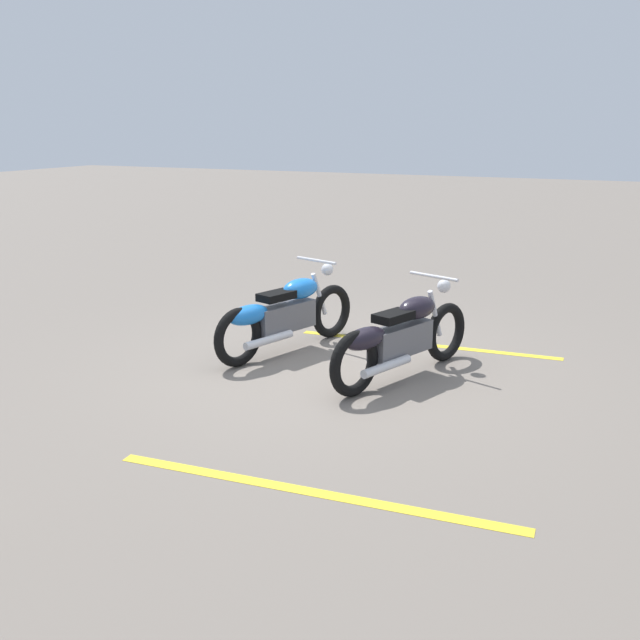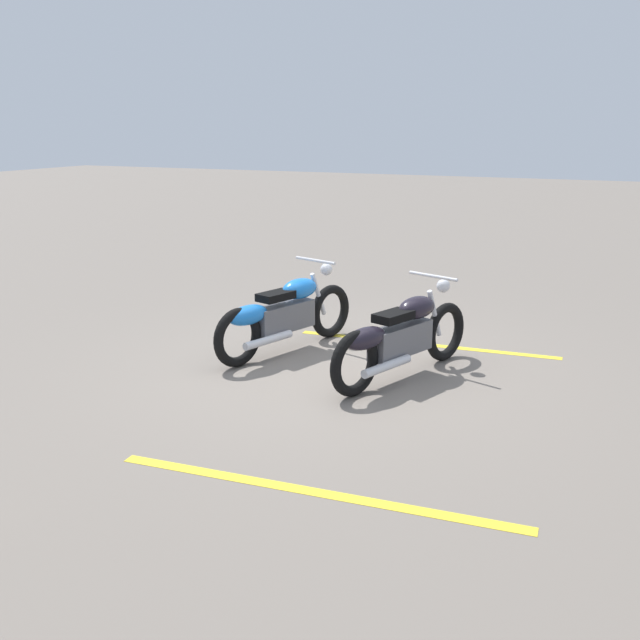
% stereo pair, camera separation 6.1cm
% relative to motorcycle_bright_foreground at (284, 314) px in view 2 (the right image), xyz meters
% --- Properties ---
extents(ground_plane, '(60.00, 60.00, 0.00)m').
position_rel_motorcycle_bright_foreground_xyz_m(ground_plane, '(0.31, 0.78, -0.46)').
color(ground_plane, slate).
extents(motorcycle_bright_foreground, '(2.16, 0.84, 1.04)m').
position_rel_motorcycle_bright_foreground_xyz_m(motorcycle_bright_foreground, '(0.00, 0.00, 0.00)').
color(motorcycle_bright_foreground, black).
rests_on(motorcycle_bright_foreground, ground).
extents(motorcycle_dark_foreground, '(2.14, 0.89, 1.04)m').
position_rel_motorcycle_bright_foreground_xyz_m(motorcycle_dark_foreground, '(0.32, 1.53, 0.00)').
color(motorcycle_dark_foreground, black).
rests_on(motorcycle_dark_foreground, ground).
extents(parking_stripe_near, '(0.34, 3.20, 0.01)m').
position_rel_motorcycle_bright_foreground_xyz_m(parking_stripe_near, '(-0.96, 1.45, -0.46)').
color(parking_stripe_near, yellow).
rests_on(parking_stripe_near, ground).
extents(parking_stripe_mid, '(0.34, 3.20, 0.01)m').
position_rel_motorcycle_bright_foreground_xyz_m(parking_stripe_mid, '(2.95, 1.73, -0.46)').
color(parking_stripe_mid, yellow).
rests_on(parking_stripe_mid, ground).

